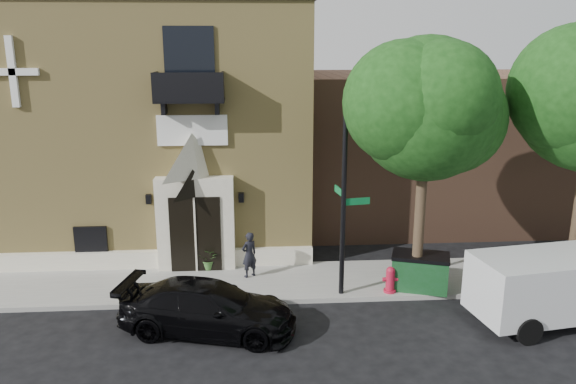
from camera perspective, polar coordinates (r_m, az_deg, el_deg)
name	(u,v)px	position (r m, az deg, el deg)	size (l,w,h in m)	color
ground	(223,306)	(17.34, -6.58, -11.45)	(120.00, 120.00, 0.00)	black
sidewalk	(256,283)	(18.64, -3.27, -9.17)	(42.00, 3.00, 0.15)	gray
church	(156,119)	(24.00, -13.26, 7.21)	(12.20, 11.01, 9.30)	tan
neighbour_building	(495,145)	(27.29, 20.26, 4.51)	(18.00, 8.00, 6.40)	brown
street_tree_left	(428,108)	(16.79, 14.08, 8.30)	(4.97, 4.38, 7.77)	#38281C
black_sedan	(208,308)	(15.71, -8.14, -11.57)	(1.96, 4.82, 1.40)	black
cargo_van	(565,284)	(17.74, 26.35, -8.38)	(5.16, 2.71, 2.00)	silver
street_sign	(344,204)	(16.80, 5.69, -1.27)	(0.97, 0.90, 5.68)	black
fire_hydrant	(390,280)	(17.90, 10.34, -8.75)	(0.48, 0.38, 0.84)	#A6142E
dumpster	(420,271)	(18.27, 13.26, -7.84)	(1.97, 1.49, 1.14)	#103D18
planter	(209,259)	(19.51, -8.01, -6.73)	(0.68, 0.59, 0.76)	#3D6E2F
pedestrian_near	(249,255)	(18.64, -3.96, -6.36)	(0.56, 0.37, 1.54)	black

